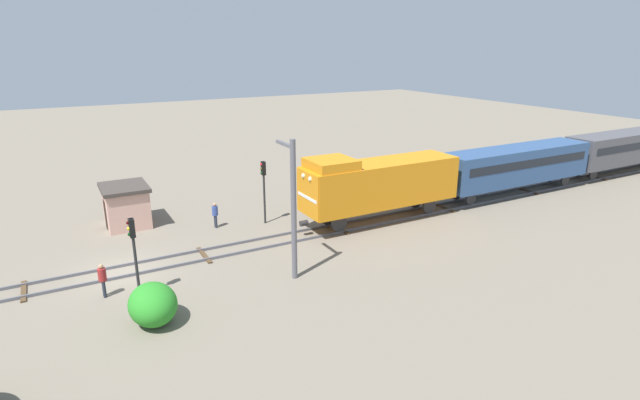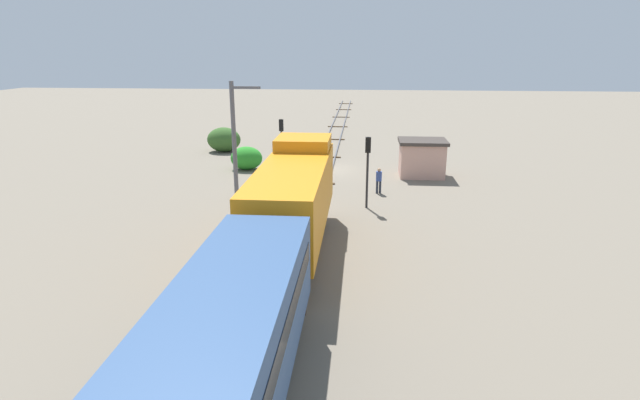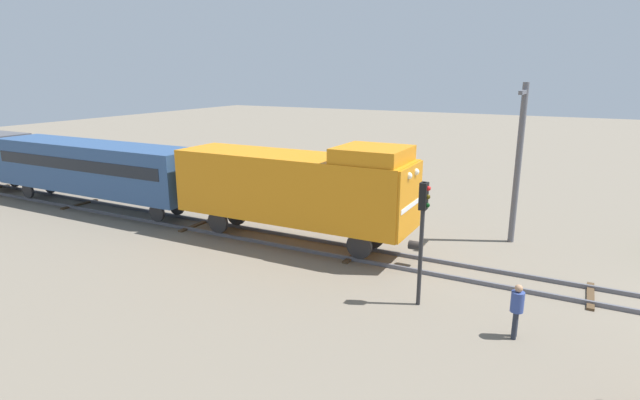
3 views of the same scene
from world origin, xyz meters
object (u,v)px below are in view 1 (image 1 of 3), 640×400
at_px(locomotive, 378,182).
at_px(worker_near_track, 102,278).
at_px(relay_hut, 126,205).
at_px(traffic_signal_near, 133,243).
at_px(traffic_signal_mid, 264,181).
at_px(passenger_car_leading, 516,164).
at_px(passenger_car_trailing, 625,146).
at_px(worker_by_signal, 215,213).
at_px(catenary_mast, 293,206).

height_order(locomotive, worker_near_track, locomotive).
height_order(worker_near_track, relay_hut, relay_hut).
bearing_deg(locomotive, traffic_signal_near, -78.79).
xyz_separation_m(traffic_signal_near, traffic_signal_mid, (-6.60, 9.31, 0.19)).
distance_m(passenger_car_leading, relay_hut, 29.35).
xyz_separation_m(passenger_car_trailing, traffic_signal_near, (3.20, -44.08, 0.24)).
distance_m(passenger_car_trailing, traffic_signal_mid, 34.94).
distance_m(worker_by_signal, relay_hut, 6.02).
bearing_deg(traffic_signal_mid, passenger_car_trailing, 84.41).
bearing_deg(worker_near_track, traffic_signal_near, 11.05).
relative_size(passenger_car_leading, worker_by_signal, 8.24).
relative_size(worker_near_track, worker_by_signal, 1.00).
xyz_separation_m(locomotive, passenger_car_trailing, (0.00, 27.94, -0.25)).
bearing_deg(traffic_signal_near, passenger_car_leading, 96.20).
bearing_deg(passenger_car_leading, traffic_signal_near, -83.80).
bearing_deg(passenger_car_trailing, relay_hut, -99.90).
xyz_separation_m(locomotive, passenger_car_leading, (0.00, 13.34, -0.25)).
relative_size(passenger_car_trailing, traffic_signal_near, 3.53).
distance_m(catenary_mast, relay_hut, 14.16).
height_order(traffic_signal_near, relay_hut, traffic_signal_near).
bearing_deg(traffic_signal_mid, catenary_mast, -12.70).
bearing_deg(catenary_mast, traffic_signal_mid, 167.30).
distance_m(locomotive, catenary_mast, 10.07).
relative_size(passenger_car_leading, traffic_signal_near, 3.53).
height_order(worker_by_signal, relay_hut, relay_hut).
xyz_separation_m(traffic_signal_near, relay_hut, (-10.70, 1.12, -1.38)).
xyz_separation_m(passenger_car_leading, worker_by_signal, (-4.20, -23.34, -1.53)).
xyz_separation_m(passenger_car_leading, traffic_signal_near, (3.20, -29.48, 0.24)).
xyz_separation_m(traffic_signal_mid, worker_by_signal, (-0.80, -3.17, -1.96)).
relative_size(passenger_car_leading, worker_near_track, 8.24).
distance_m(passenger_car_trailing, worker_near_track, 45.63).
height_order(traffic_signal_mid, worker_by_signal, traffic_signal_mid).
bearing_deg(catenary_mast, relay_hut, -153.08).
bearing_deg(traffic_signal_near, worker_by_signal, 140.34).
xyz_separation_m(locomotive, worker_near_track, (2.40, -17.61, -1.78)).
distance_m(passenger_car_trailing, worker_by_signal, 38.20).
height_order(worker_by_signal, catenary_mast, catenary_mast).
relative_size(worker_by_signal, catenary_mast, 0.23).
bearing_deg(passenger_car_trailing, traffic_signal_near, -85.85).
bearing_deg(traffic_signal_mid, passenger_car_leading, 80.43).
bearing_deg(passenger_car_trailing, passenger_car_leading, -90.00).
bearing_deg(worker_by_signal, relay_hut, -122.11).
bearing_deg(locomotive, worker_near_track, -82.24).
bearing_deg(worker_by_signal, worker_near_track, -47.79).
bearing_deg(passenger_car_trailing, worker_near_track, -86.98).
distance_m(traffic_signal_mid, relay_hut, 9.29).
height_order(passenger_car_leading, passenger_car_trailing, same).
height_order(traffic_signal_near, catenary_mast, catenary_mast).
relative_size(traffic_signal_near, catenary_mast, 0.55).
relative_size(traffic_signal_near, worker_near_track, 2.33).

